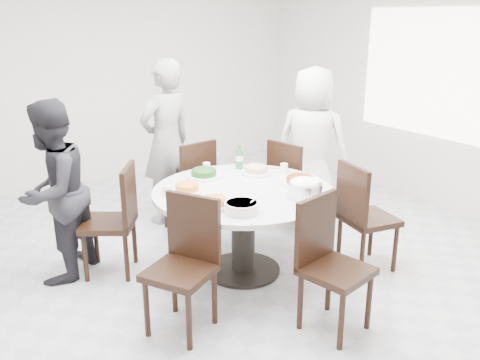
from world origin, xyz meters
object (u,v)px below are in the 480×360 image
dining_table (243,231)px  chair_s (337,268)px  diner_middle (166,143)px  diner_left (53,192)px  diner_right (312,145)px  soup_bowl (242,207)px  chair_ne (295,185)px  chair_nw (108,221)px  beverage_bottle (239,156)px  chair_sw (180,269)px  chair_se (369,216)px  rice_bowl (305,190)px  chair_n (188,185)px

dining_table → chair_s: bearing=-85.6°
diner_middle → diner_left: bearing=13.1°
diner_right → soup_bowl: size_ratio=6.39×
chair_ne → chair_nw: 1.91m
diner_middle → soup_bowl: (-0.26, -1.84, -0.07)m
chair_s → beverage_bottle: size_ratio=4.06×
diner_left → beverage_bottle: size_ratio=6.44×
beverage_bottle → dining_table: bearing=-119.6°
chair_nw → chair_s: size_ratio=1.00×
chair_sw → chair_se: same height
diner_left → soup_bowl: diner_left is taller
dining_table → chair_nw: (-0.96, 0.61, 0.10)m
dining_table → chair_se: bearing=-27.8°
chair_se → soup_bowl: 1.29m
chair_se → beverage_bottle: size_ratio=4.06×
chair_nw → beverage_bottle: beverage_bottle is taller
chair_se → diner_middle: (-0.99, 1.93, 0.38)m
chair_sw → diner_middle: (0.80, 1.91, 0.38)m
dining_table → chair_s: (0.08, -1.05, 0.10)m
chair_s → diner_right: diner_right is taller
rice_bowl → dining_table: bearing=127.0°
chair_n → diner_middle: diner_middle is taller
chair_nw → chair_sw: 1.10m
dining_table → diner_middle: (-0.03, 1.43, 0.48)m
chair_nw → chair_sw: bearing=39.1°
diner_left → soup_bowl: (1.05, -1.19, 0.04)m
chair_se → diner_middle: 2.20m
diner_right → chair_se: bearing=132.2°
chair_nw → beverage_bottle: 1.32m
chair_n → diner_left: 1.45m
chair_se → chair_ne: bearing=10.7°
diner_right → diner_middle: bearing=28.0°
chair_se → rice_bowl: 0.74m
diner_left → soup_bowl: size_ratio=5.89×
chair_n → diner_right: bearing=151.9°
chair_ne → rice_bowl: (-0.64, -0.90, 0.33)m
dining_table → diner_right: size_ratio=0.92×
chair_n → chair_s: bearing=82.2°
chair_nw → chair_se: (1.92, -1.12, 0.00)m
soup_bowl → beverage_bottle: size_ratio=1.09×
chair_n → diner_middle: 0.51m
chair_ne → chair_se: same height
chair_ne → chair_se: size_ratio=1.00×
soup_bowl → diner_right: bearing=34.3°
dining_table → diner_middle: diner_middle is taller
chair_n → chair_se: bearing=111.0°
chair_s → diner_middle: 2.51m
chair_nw → soup_bowl: (0.67, -1.03, 0.31)m
chair_s → chair_sw: bearing=135.4°
diner_right → rice_bowl: diner_right is taller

